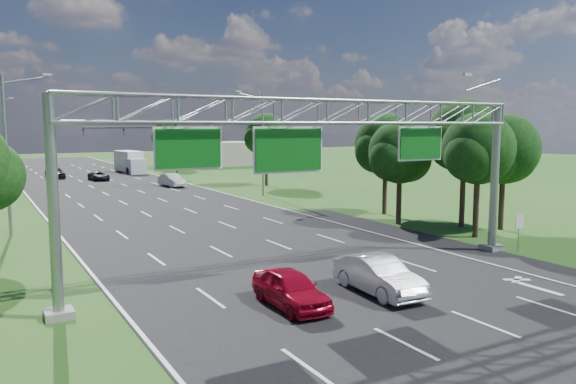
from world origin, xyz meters
TOP-DOWN VIEW (x-y plane):
  - ground at (0.00, 30.00)m, footprint 220.00×220.00m
  - road at (0.00, 30.00)m, footprint 18.00×180.00m
  - road_flare at (10.20, 14.00)m, footprint 3.00×30.00m
  - sign_gantry at (0.33, 12.00)m, footprint 23.50×1.00m
  - regulatory_sign at (12.40, 10.98)m, footprint 0.60×0.08m
  - traffic_signal at (7.48, 65.00)m, footprint 12.21×0.24m
  - streetlight_l_near at (-11.30, 30.00)m, footprint 2.97×0.22m
  - streetlight_r_mid at (11.30, 40.00)m, footprint 2.97×0.22m
  - tree_cluster_right at (14.80, 19.19)m, footprint 9.91×14.60m
  - tree_verge_rd at (16.08, 48.04)m, footprint 5.76×4.80m
  - tree_verge_re at (14.08, 78.04)m, footprint 5.76×4.80m
  - building_right at (24.00, 82.00)m, footprint 12.00×9.00m
  - red_coupe at (-3.11, 8.99)m, footprint 1.77×4.22m
  - silver_sedan at (0.89, 8.69)m, footprint 1.81×4.71m
  - car_queue_b at (0.42, 63.74)m, footprint 2.24×4.24m
  - car_queue_c at (-3.99, 69.54)m, footprint 2.36×4.66m
  - car_queue_d at (6.22, 52.37)m, footprint 2.07×4.55m
  - box_truck at (6.87, 73.90)m, footprint 3.04×8.48m

SIDE VIEW (x-z plane):
  - ground at x=0.00m, z-range 0.00..0.00m
  - road at x=0.00m, z-range -0.01..0.01m
  - road_flare at x=10.20m, z-range -0.01..0.01m
  - car_queue_b at x=0.42m, z-range 0.00..1.14m
  - red_coupe at x=-3.11m, z-range 0.00..1.43m
  - car_queue_d at x=6.22m, z-range 0.00..1.45m
  - car_queue_c at x=-3.99m, z-range 0.00..1.52m
  - silver_sedan at x=0.89m, z-range 0.00..1.53m
  - box_truck at x=6.87m, z-range -0.06..3.07m
  - regulatory_sign at x=12.40m, z-range 0.46..2.56m
  - building_right at x=24.00m, z-range 0.00..4.00m
  - traffic_signal at x=7.48m, z-range 1.67..8.67m
  - tree_verge_re at x=14.08m, z-range 1.28..9.12m
  - tree_cluster_right at x=14.80m, z-range 0.97..9.65m
  - streetlight_l_near at x=-11.30m, z-range 0.50..10.66m
  - streetlight_r_mid at x=11.30m, z-range 0.50..10.66m
  - tree_verge_rd at x=16.08m, z-range 1.49..9.77m
  - sign_gantry at x=0.33m, z-range 2.11..11.67m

